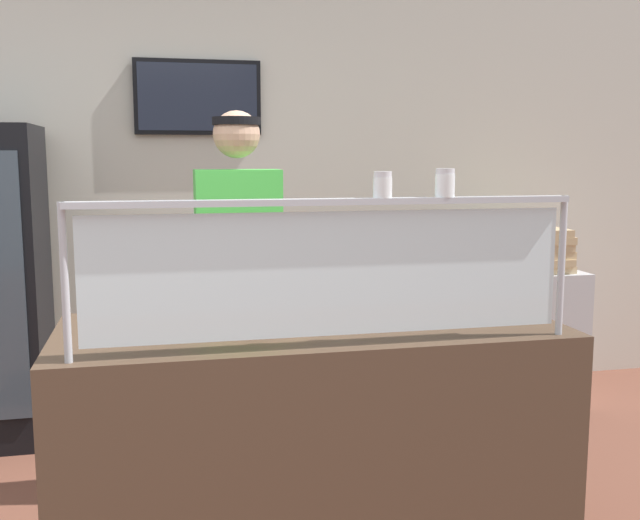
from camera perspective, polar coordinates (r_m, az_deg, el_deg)
ground_plane at (r=3.57m, az=-2.82°, el=-17.83°), size 12.00×12.00×0.00m
shop_rear_unit at (r=4.70m, az=-6.10°, el=5.57°), size 6.21×0.13×2.70m
serving_counter at (r=2.83m, az=-0.72°, el=-14.47°), size 1.81×0.78×0.95m
sneeze_guard at (r=2.31m, az=0.92°, el=0.36°), size 1.63×0.06×0.48m
pizza_tray at (r=2.67m, az=-4.78°, el=-4.74°), size 0.41×0.41×0.04m
pizza_server at (r=2.65m, az=-4.77°, el=-4.37°), size 0.12×0.29×0.01m
parmesan_shaker at (r=2.33m, az=4.90°, el=5.73°), size 0.06×0.06×0.08m
pepper_flake_shaker at (r=2.41m, az=9.70°, el=5.80°), size 0.06×0.06×0.09m
worker_figure at (r=3.35m, az=-6.25°, el=-1.47°), size 0.41×0.50×1.76m
prep_shelf at (r=4.87m, az=15.16°, el=-5.69°), size 0.70×0.55×0.85m
pizza_box_stack at (r=4.77m, az=15.46°, el=0.86°), size 0.51×0.50×0.27m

